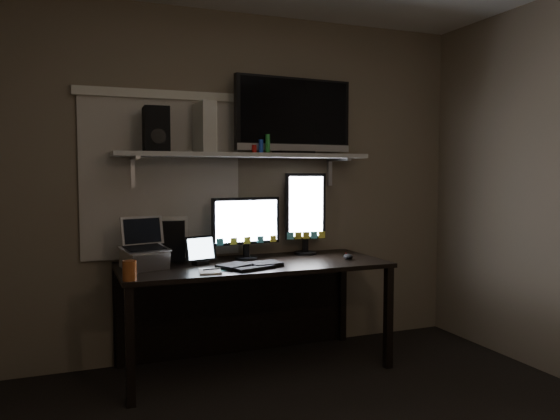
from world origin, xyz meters
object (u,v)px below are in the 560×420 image
desk (248,285)px  monitor_landscape (246,228)px  laptop (145,244)px  game_console (204,128)px  monitor_portrait (305,213)px  tv (294,116)px  keyboard (250,265)px  mouse (348,257)px  tablet (200,250)px  cup (130,271)px  speaker (156,130)px

desk → monitor_landscape: (-0.00, 0.04, 0.40)m
laptop → game_console: size_ratio=0.94×
desk → monitor_landscape: bearing=90.7°
monitor_portrait → tv: bearing=-171.2°
desk → monitor_landscape: monitor_landscape is taller
keyboard → mouse: bearing=-14.8°
desk → monitor_portrait: monitor_portrait is taller
mouse → tablet: 1.04m
monitor_portrait → cup: size_ratio=5.38×
tablet → laptop: bearing=169.4°
keyboard → desk: bearing=55.8°
monitor_portrait → laptop: bearing=-164.2°
cup → game_console: bearing=42.4°
monitor_portrait → mouse: (0.19, -0.33, -0.29)m
mouse → laptop: (-1.40, 0.12, 0.14)m
monitor_portrait → tablet: size_ratio=2.79×
keyboard → cup: (-0.78, -0.17, 0.04)m
laptop → game_console: game_console is taller
monitor_landscape → mouse: size_ratio=4.99×
mouse → game_console: 1.35m
cup → tv: bearing=23.6°
mouse → game_console: game_console is taller
speaker → tablet: bearing=-26.2°
monitor_portrait → tv: (-0.10, -0.01, 0.72)m
monitor_portrait → speaker: 1.25m
monitor_portrait → mouse: size_ratio=6.05×
tv → keyboard: bearing=-146.1°
monitor_portrait → desk: bearing=-161.5°
tv → monitor_landscape: bearing=-175.5°
cup → game_console: 1.16m
mouse → game_console: (-0.96, 0.30, 0.90)m
mouse → game_console: size_ratio=0.30×
desk → tv: size_ratio=1.96×
monitor_landscape → cup: monitor_landscape is taller
mouse → monitor_landscape: bearing=175.7°
cup → desk: bearing=27.2°
desk → mouse: 0.73m
keyboard → speaker: 1.09m
cup → monitor_landscape: bearing=29.4°
keyboard → tv: tv is taller
mouse → tv: (-0.28, 0.32, 1.01)m
tablet → game_console: (0.07, 0.14, 0.82)m
mouse → tv: 1.09m
desk → mouse: mouse is taller
tablet → mouse: bearing=-24.9°
speaker → game_console: bearing=2.8°
monitor_portrait → laptop: 1.24m
monitor_landscape → tablet: bearing=-169.6°
mouse → cup: bearing=-155.2°
desk → tv: bearing=15.0°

